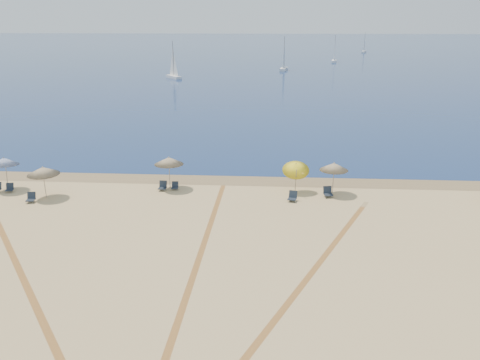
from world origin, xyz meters
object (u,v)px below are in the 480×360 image
object	(u,v)px
chair_1	(10,188)
chair_5	(293,197)
chair_4	(175,186)
sailboat_0	(174,67)
umbrella_2	(169,161)
sailboat_3	(284,60)
chair_3	(163,186)
umbrella_1	(43,171)
umbrella_3	(296,167)
sailboat_2	(364,46)
umbrella_0	(4,161)
chair_6	(328,192)
sailboat_1	(334,54)
chair_2	(31,198)
umbrella_4	(334,167)

from	to	relation	value
chair_1	chair_5	bearing A→B (deg)	-15.09
chair_4	sailboat_0	bearing A→B (deg)	97.87
umbrella_2	chair_5	bearing A→B (deg)	-13.02
chair_5	chair_4	bearing A→B (deg)	-177.86
umbrella_2	sailboat_3	bearing A→B (deg)	83.67
chair_3	sailboat_3	xyz separation A→B (m)	(10.72, 92.78, 2.22)
sailboat_0	umbrella_1	bearing A→B (deg)	-122.12
umbrella_3	sailboat_3	distance (m)	92.63
umbrella_1	umbrella_2	distance (m)	9.05
umbrella_1	chair_5	distance (m)	18.10
sailboat_2	chair_3	bearing A→B (deg)	-89.48
umbrella_0	sailboat_3	distance (m)	96.16
chair_6	sailboat_2	bearing A→B (deg)	70.53
umbrella_1	chair_1	xyz separation A→B (m)	(-3.32, 1.08, -1.76)
umbrella_0	chair_1	bearing A→B (deg)	-49.96
chair_5	sailboat_3	distance (m)	94.53
umbrella_1	sailboat_0	distance (m)	76.19
chair_1	sailboat_0	xyz separation A→B (m)	(-2.05, 74.91, 2.10)
chair_6	sailboat_0	distance (m)	78.84
umbrella_2	umbrella_3	xyz separation A→B (m)	(9.62, -0.29, -0.24)
umbrella_0	sailboat_1	distance (m)	125.36
sailboat_1	chair_3	bearing A→B (deg)	-94.54
chair_1	sailboat_1	distance (m)	125.70
chair_2	sailboat_2	distance (m)	175.05
umbrella_0	umbrella_1	bearing A→B (deg)	-22.54
sailboat_2	chair_2	bearing A→B (deg)	-92.02
chair_6	umbrella_0	bearing A→B (deg)	171.02
sailboat_3	umbrella_4	bearing A→B (deg)	-79.97
umbrella_2	umbrella_1	bearing A→B (deg)	-162.89
sailboat_0	sailboat_2	distance (m)	106.36
umbrella_0	chair_4	bearing A→B (deg)	3.99
umbrella_2	chair_4	distance (m)	2.00
umbrella_2	sailboat_3	distance (m)	92.91
umbrella_4	sailboat_1	world-z (taller)	sailboat_1
umbrella_0	chair_3	distance (m)	12.06
chair_5	chair_3	bearing A→B (deg)	-175.61
umbrella_0	umbrella_4	distance (m)	24.76
umbrella_2	umbrella_4	world-z (taller)	umbrella_2
umbrella_3	umbrella_2	bearing A→B (deg)	178.27
chair_1	chair_6	distance (m)	23.96
chair_3	chair_4	size ratio (longest dim) A/B	1.15
chair_4	umbrella_4	bearing A→B (deg)	-4.27
sailboat_3	umbrella_3	bearing A→B (deg)	-81.69
umbrella_4	chair_5	distance (m)	3.93
umbrella_0	chair_5	world-z (taller)	umbrella_0
chair_4	chair_3	bearing A→B (deg)	-170.60
umbrella_0	sailboat_2	distance (m)	173.58
chair_1	sailboat_3	xyz separation A→B (m)	(22.22, 93.92, 2.24)
umbrella_1	umbrella_3	size ratio (longest dim) A/B	0.89
umbrella_2	sailboat_0	xyz separation A→B (m)	(-14.02, 73.33, 0.18)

